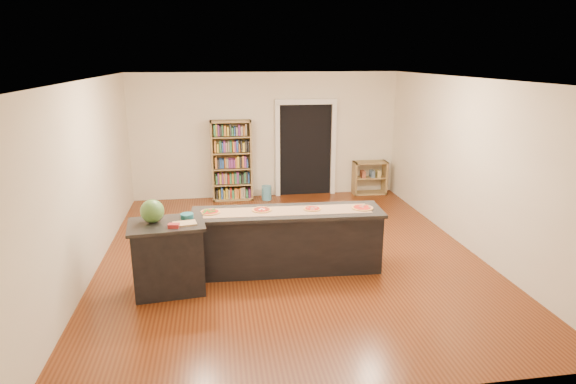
{
  "coord_description": "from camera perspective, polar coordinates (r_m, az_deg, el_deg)",
  "views": [
    {
      "loc": [
        -1.12,
        -7.23,
        3.12
      ],
      "look_at": [
        0.0,
        0.2,
        1.0
      ],
      "focal_mm": 30.0,
      "sensor_mm": 36.0,
      "label": 1
    }
  ],
  "objects": [
    {
      "name": "bookshelf",
      "position": [
        10.76,
        -6.69,
        3.71
      ],
      "size": [
        0.89,
        0.32,
        1.79
      ],
      "primitive_type": "cube",
      "color": "#977C49",
      "rests_on": "ground"
    },
    {
      "name": "kraft_paper",
      "position": [
        7.09,
        -0.07,
        -2.24
      ],
      "size": [
        2.46,
        0.54,
        0.0
      ],
      "primitive_type": "cube",
      "rotation": [
        0.0,
        0.0,
        -0.04
      ],
      "color": "#966F4D",
      "rests_on": "kitchen_island"
    },
    {
      "name": "room",
      "position": [
        7.52,
        0.23,
        2.52
      ],
      "size": [
        6.0,
        7.0,
        2.8
      ],
      "color": "beige",
      "rests_on": "ground"
    },
    {
      "name": "pizza_b",
      "position": [
        7.1,
        -3.13,
        -2.12
      ],
      "size": [
        0.28,
        0.28,
        0.02
      ],
      "color": "tan",
      "rests_on": "kitchen_island"
    },
    {
      "name": "kitchen_island",
      "position": [
        7.25,
        -0.07,
        -5.72
      ],
      "size": [
        2.82,
        0.76,
        0.93
      ],
      "rotation": [
        0.0,
        0.0,
        -0.04
      ],
      "color": "black",
      "rests_on": "ground"
    },
    {
      "name": "low_shelf",
      "position": [
        11.43,
        9.64,
        1.69
      ],
      "size": [
        0.77,
        0.33,
        0.77
      ],
      "primitive_type": "cube",
      "color": "#977C49",
      "rests_on": "ground"
    },
    {
      "name": "cutting_board",
      "position": [
        6.51,
        -12.16,
        -3.68
      ],
      "size": [
        0.34,
        0.25,
        0.02
      ],
      "primitive_type": "cube",
      "rotation": [
        0.0,
        0.0,
        0.18
      ],
      "color": "tan",
      "rests_on": "side_counter"
    },
    {
      "name": "pizza_c",
      "position": [
        7.16,
        2.9,
        -1.98
      ],
      "size": [
        0.28,
        0.28,
        0.02
      ],
      "color": "tan",
      "rests_on": "kitchen_island"
    },
    {
      "name": "waste_bin",
      "position": [
        10.85,
        -2.56,
        -0.09
      ],
      "size": [
        0.22,
        0.22,
        0.32
      ],
      "primitive_type": "cylinder",
      "color": "teal",
      "rests_on": "ground"
    },
    {
      "name": "package_teal",
      "position": [
        6.73,
        -11.88,
        -2.8
      ],
      "size": [
        0.18,
        0.18,
        0.07
      ],
      "primitive_type": "cylinder",
      "color": "#195966",
      "rests_on": "side_counter"
    },
    {
      "name": "side_counter",
      "position": [
        6.79,
        -13.99,
        -7.47
      ],
      "size": [
        1.0,
        0.73,
        0.99
      ],
      "rotation": [
        0.0,
        0.0,
        0.11
      ],
      "color": "black",
      "rests_on": "ground"
    },
    {
      "name": "package_red",
      "position": [
        6.41,
        -13.4,
        -3.9
      ],
      "size": [
        0.15,
        0.12,
        0.05
      ],
      "primitive_type": "cube",
      "rotation": [
        0.0,
        0.0,
        -0.14
      ],
      "color": "maroon",
      "rests_on": "side_counter"
    },
    {
      "name": "pizza_d",
      "position": [
        7.28,
        8.8,
        -1.85
      ],
      "size": [
        0.31,
        0.31,
        0.02
      ],
      "color": "tan",
      "rests_on": "kitchen_island"
    },
    {
      "name": "doorway",
      "position": [
        11.06,
        2.09,
        5.75
      ],
      "size": [
        1.4,
        0.09,
        2.21
      ],
      "color": "black",
      "rests_on": "room"
    },
    {
      "name": "pizza_a",
      "position": [
        7.09,
        -9.2,
        -2.35
      ],
      "size": [
        0.29,
        0.29,
        0.02
      ],
      "color": "tan",
      "rests_on": "kitchen_island"
    },
    {
      "name": "watermelon",
      "position": [
        6.64,
        -15.8,
        -2.19
      ],
      "size": [
        0.31,
        0.31,
        0.31
      ],
      "primitive_type": "sphere",
      "color": "#144214",
      "rests_on": "side_counter"
    }
  ]
}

